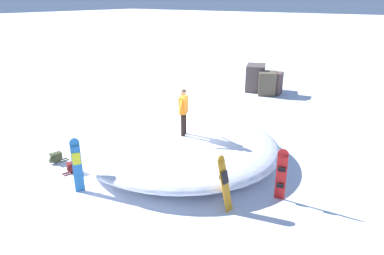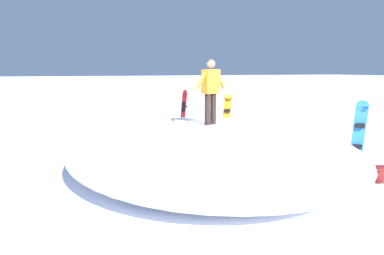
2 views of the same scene
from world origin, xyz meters
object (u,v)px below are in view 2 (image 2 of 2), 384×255
(snowboard_secondary_upright, at_px, (359,132))
(snowboard_tertiary_upright, at_px, (184,111))
(snowboard_primary_upright, at_px, (227,115))
(backpack_far, at_px, (379,175))
(snowboarder_standing, at_px, (211,88))

(snowboard_secondary_upright, xyz_separation_m, snowboard_tertiary_upright, (-5.06, -2.82, 0.00))
(snowboard_primary_upright, height_order, backpack_far, snowboard_primary_upright)
(snowboard_secondary_upright, distance_m, backpack_far, 1.37)
(snowboard_tertiary_upright, xyz_separation_m, backpack_far, (6.13, 2.27, -0.65))
(snowboarder_standing, distance_m, backpack_far, 4.07)
(snowboarder_standing, height_order, snowboard_secondary_upright, snowboarder_standing)
(snowboarder_standing, height_order, snowboard_tertiary_upright, snowboarder_standing)
(snowboarder_standing, distance_m, snowboard_tertiary_upright, 3.84)
(snowboard_tertiary_upright, bearing_deg, snowboard_secondary_upright, 29.15)
(snowboard_primary_upright, height_order, snowboard_secondary_upright, snowboard_secondary_upright)
(backpack_far, bearing_deg, snowboard_primary_upright, -168.17)
(snowboard_primary_upright, distance_m, backpack_far, 5.19)
(snowboarder_standing, distance_m, snowboard_primary_upright, 3.28)
(snowboard_primary_upright, xyz_separation_m, snowboard_tertiary_upright, (-1.08, -1.22, 0.05))
(snowboarder_standing, bearing_deg, backpack_far, 48.17)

